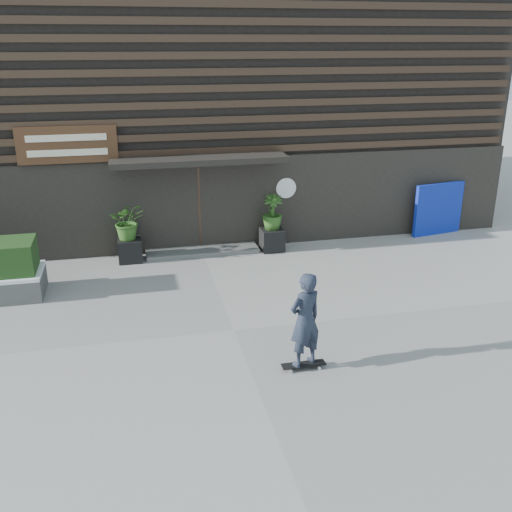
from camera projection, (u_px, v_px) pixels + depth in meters
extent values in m
plane|color=gray|center=(234.00, 330.00, 11.56)|extent=(80.00, 80.00, 0.00)
cube|color=#4E4E4C|center=(202.00, 251.00, 15.75)|extent=(3.00, 0.80, 0.12)
cube|color=black|center=(130.00, 250.00, 15.09)|extent=(0.60, 0.60, 0.60)
imported|color=#2D591E|center=(128.00, 221.00, 14.82)|extent=(0.86, 0.75, 0.96)
cube|color=black|center=(272.00, 240.00, 15.88)|extent=(0.60, 0.60, 0.60)
imported|color=#2D591E|center=(272.00, 212.00, 15.60)|extent=(0.54, 0.54, 0.96)
cube|color=#0C1F9D|center=(438.00, 209.00, 17.04)|extent=(1.63, 0.41, 1.53)
cube|color=black|center=(176.00, 85.00, 19.31)|extent=(18.00, 10.00, 8.00)
cube|color=black|center=(199.00, 205.00, 15.64)|extent=(18.00, 0.12, 2.50)
cube|color=#38281E|center=(197.00, 151.00, 15.08)|extent=(17.60, 0.08, 0.18)
cube|color=#38281E|center=(197.00, 136.00, 14.95)|extent=(17.60, 0.08, 0.18)
cube|color=#38281E|center=(196.00, 121.00, 14.81)|extent=(17.60, 0.08, 0.18)
cube|color=#38281E|center=(196.00, 105.00, 14.67)|extent=(17.60, 0.08, 0.18)
cube|color=#38281E|center=(195.00, 89.00, 14.54)|extent=(17.60, 0.08, 0.18)
cube|color=#38281E|center=(195.00, 72.00, 14.40)|extent=(17.60, 0.08, 0.18)
cube|color=#38281E|center=(194.00, 55.00, 14.26)|extent=(17.60, 0.08, 0.18)
cube|color=#38281E|center=(193.00, 38.00, 14.13)|extent=(17.60, 0.08, 0.18)
cube|color=#38281E|center=(193.00, 21.00, 13.99)|extent=(17.60, 0.08, 0.18)
cube|color=#38281E|center=(192.00, 3.00, 13.85)|extent=(17.60, 0.08, 0.18)
cube|color=black|center=(200.00, 160.00, 14.79)|extent=(4.50, 1.00, 0.15)
cube|color=black|center=(198.00, 207.00, 15.83)|extent=(2.40, 0.30, 2.30)
cube|color=#38281E|center=(199.00, 209.00, 15.66)|extent=(0.06, 0.10, 2.30)
cube|color=#472B19|center=(67.00, 145.00, 14.25)|extent=(2.40, 0.10, 0.90)
cube|color=beige|center=(66.00, 138.00, 14.12)|extent=(1.90, 0.02, 0.16)
cube|color=beige|center=(68.00, 153.00, 14.24)|extent=(1.90, 0.02, 0.16)
cylinder|color=white|center=(286.00, 188.00, 15.95)|extent=(0.56, 0.03, 0.56)
cube|color=black|center=(304.00, 364.00, 10.18)|extent=(0.78, 0.20, 0.02)
cylinder|color=#B2B2AD|center=(291.00, 372.00, 10.06)|extent=(0.06, 0.03, 0.06)
cylinder|color=beige|center=(288.00, 366.00, 10.24)|extent=(0.06, 0.03, 0.06)
cylinder|color=beige|center=(319.00, 368.00, 10.17)|extent=(0.06, 0.03, 0.06)
cylinder|color=#AEAFAA|center=(316.00, 363.00, 10.35)|extent=(0.06, 0.03, 0.06)
imported|color=#1A202F|center=(305.00, 320.00, 9.88)|extent=(0.73, 0.61, 1.71)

